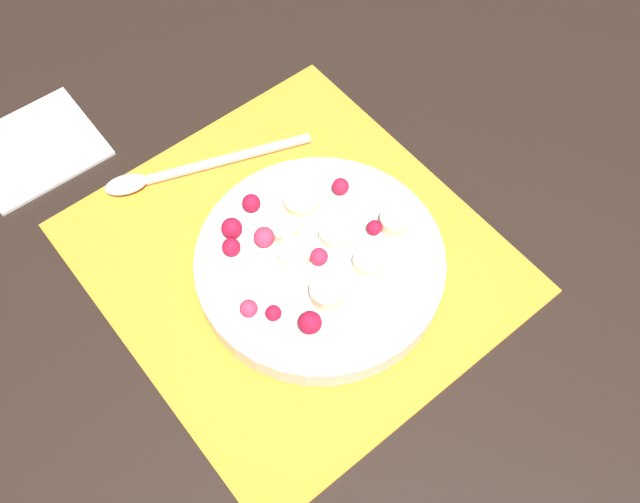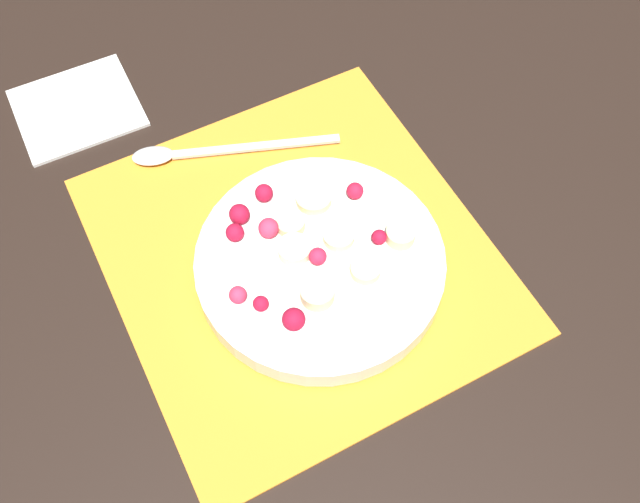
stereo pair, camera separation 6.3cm
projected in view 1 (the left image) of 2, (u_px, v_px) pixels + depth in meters
ground_plane at (293, 258)px, 0.68m from camera, size 3.00×3.00×0.00m
placemat at (293, 257)px, 0.67m from camera, size 0.37×0.34×0.01m
fruit_bowl at (319, 261)px, 0.65m from camera, size 0.23×0.23×0.05m
spoon at (171, 173)px, 0.72m from camera, size 0.09×0.21×0.01m
napkin at (34, 147)px, 0.74m from camera, size 0.12×0.13×0.01m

